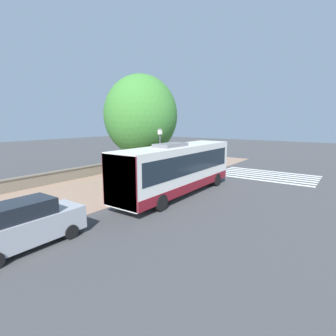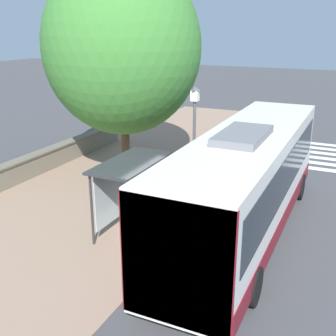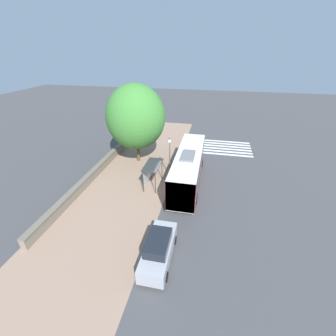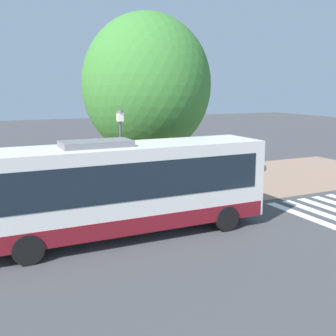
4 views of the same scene
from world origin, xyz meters
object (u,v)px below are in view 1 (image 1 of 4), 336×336
Objects in this scene: parked_car_behind_bus at (25,225)px; pedestrian at (190,169)px; bench at (147,177)px; street_lamp_near at (160,153)px; bus_shelter at (127,164)px; bus at (177,168)px; shade_tree at (141,116)px.

pedestrian is at bearing 93.42° from parked_car_behind_bus.
bench is 0.33× the size of street_lamp_near.
street_lamp_near is at bearing 54.14° from bus_shelter.
street_lamp_near reaches higher than bus_shelter.
bus reaches higher than parked_car_behind_bus.
bus_shelter is 0.68× the size of parked_car_behind_bus.
bus is 4.73m from bench.
bus is at bearing -21.97° from bench.
pedestrian is (2.08, 5.52, -0.94)m from bus_shelter.
parked_car_behind_bus reaches higher than pedestrian.
shade_tree is at bearing 113.36° from parked_car_behind_bus.
pedestrian is 6.98m from shade_tree.
street_lamp_near is at bearing -22.82° from bench.
bus_shelter reaches higher than pedestrian.
shade_tree is (-6.81, 3.98, 3.73)m from bus.
pedestrian is 0.38× the size of parked_car_behind_bus.
pedestrian is 0.38× the size of street_lamp_near.
parked_car_behind_bus is at bearing -93.85° from bus.
bench is at bearing -135.20° from pedestrian.
parked_car_behind_bus is (2.94, -8.97, -1.04)m from bus_shelter.
parked_car_behind_bus reaches higher than bench.
parked_car_behind_bus is at bearing -86.58° from pedestrian.
bus_shelter is at bearing -58.58° from shade_tree.
bus_shelter is 2.05× the size of bench.
bus_shelter is at bearing -79.29° from bench.
street_lamp_near is at bearing 158.83° from bus.
street_lamp_near is 0.99× the size of parked_car_behind_bus.
bus is 3.56× the size of bus_shelter.
pedestrian is at bearing 44.80° from bench.
parked_car_behind_bus is (6.12, -14.17, -4.67)m from shade_tree.
bus is 1.19× the size of shade_tree.
pedestrian is (-1.55, 4.30, -0.85)m from bus.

